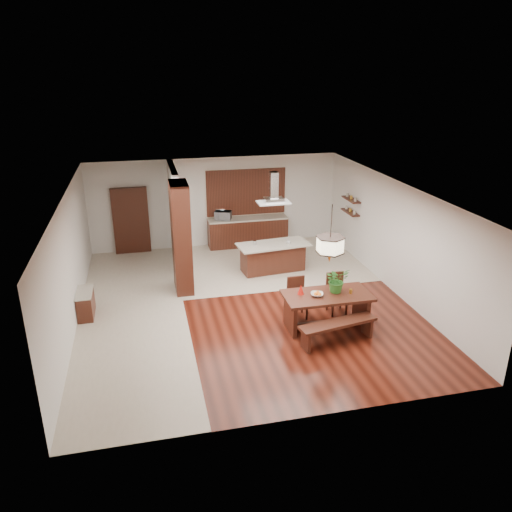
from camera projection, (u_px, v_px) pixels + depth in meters
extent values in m
plane|color=#3A120A|center=(244.00, 303.00, 12.57)|extent=(9.00, 9.00, 0.00)
cube|color=white|center=(243.00, 191.00, 11.53)|extent=(8.00, 9.00, 0.04)
cube|color=silver|center=(215.00, 202.00, 16.14)|extent=(8.00, 0.04, 2.90)
cube|color=silver|center=(302.00, 344.00, 7.96)|extent=(8.00, 0.04, 2.90)
cube|color=silver|center=(70.00, 263.00, 11.20)|extent=(0.04, 9.00, 2.90)
cube|color=silver|center=(395.00, 237.00, 12.90)|extent=(0.04, 9.00, 2.90)
cube|color=beige|center=(133.00, 315.00, 11.99)|extent=(2.50, 9.00, 0.01)
cube|color=beige|center=(268.00, 263.00, 15.11)|extent=(5.50, 4.00, 0.01)
cube|color=#422410|center=(243.00, 191.00, 11.54)|extent=(8.00, 9.00, 0.02)
cube|color=black|center=(181.00, 238.00, 12.85)|extent=(0.45, 1.00, 2.90)
cube|color=silver|center=(175.00, 215.00, 14.75)|extent=(0.18, 2.40, 2.90)
cube|color=black|center=(86.00, 304.00, 11.83)|extent=(0.37, 0.88, 0.63)
cube|color=black|center=(131.00, 221.00, 15.62)|extent=(1.10, 0.20, 2.10)
cube|color=black|center=(248.00, 232.00, 16.44)|extent=(2.60, 0.60, 0.90)
cube|color=#BEB7A6|center=(248.00, 219.00, 16.27)|extent=(2.60, 0.62, 0.05)
cube|color=#A35B31|center=(246.00, 192.00, 16.21)|extent=(2.60, 0.08, 1.50)
cube|color=black|center=(350.00, 212.00, 15.25)|extent=(0.26, 0.90, 0.04)
cube|color=black|center=(351.00, 199.00, 15.11)|extent=(0.26, 0.90, 0.04)
cube|color=black|center=(327.00, 296.00, 11.17)|extent=(1.97, 1.00, 0.07)
cube|color=black|center=(290.00, 316.00, 11.15)|extent=(0.09, 0.79, 0.75)
cube|color=black|center=(361.00, 308.00, 11.50)|extent=(0.09, 0.79, 0.75)
imported|color=#2A6923|center=(337.00, 280.00, 11.18)|extent=(0.59, 0.53, 0.58)
imported|color=beige|center=(317.00, 294.00, 11.07)|extent=(0.35, 0.35, 0.07)
cone|color=red|center=(301.00, 289.00, 11.13)|extent=(0.19, 0.19, 0.23)
cylinder|color=gold|center=(351.00, 291.00, 11.19)|extent=(0.09, 0.09, 0.10)
cube|color=black|center=(273.00, 258.00, 14.42)|extent=(1.84, 0.85, 0.80)
cube|color=#BEB7A6|center=(273.00, 245.00, 14.22)|extent=(2.13, 1.10, 0.04)
imported|color=silver|center=(288.00, 242.00, 14.21)|extent=(0.13, 0.13, 0.09)
imported|color=#BABBC1|center=(223.00, 215.00, 16.01)|extent=(0.61, 0.52, 0.28)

